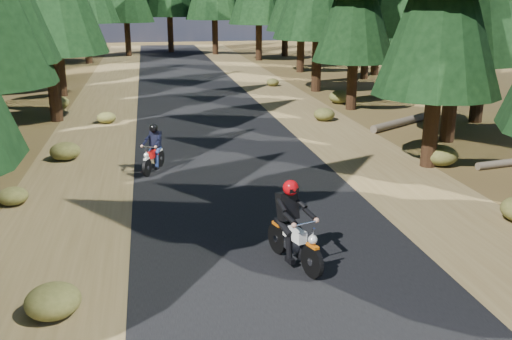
# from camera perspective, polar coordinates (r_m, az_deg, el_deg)

# --- Properties ---
(ground) EXTENTS (120.00, 120.00, 0.00)m
(ground) POSITION_cam_1_polar(r_m,az_deg,el_deg) (12.68, 1.28, -6.69)
(ground) COLOR #453118
(ground) RESTS_ON ground
(road) EXTENTS (6.00, 100.00, 0.01)m
(road) POSITION_cam_1_polar(r_m,az_deg,el_deg) (17.31, -2.17, -0.18)
(road) COLOR black
(road) RESTS_ON ground
(shoulder_l) EXTENTS (3.20, 100.00, 0.01)m
(shoulder_l) POSITION_cam_1_polar(r_m,az_deg,el_deg) (17.27, -17.44, -1.02)
(shoulder_l) COLOR brown
(shoulder_l) RESTS_ON ground
(shoulder_r) EXTENTS (3.20, 100.00, 0.01)m
(shoulder_r) POSITION_cam_1_polar(r_m,az_deg,el_deg) (18.53, 12.04, 0.59)
(shoulder_r) COLOR brown
(shoulder_r) RESTS_ON ground
(log_near) EXTENTS (4.33, 3.00, 0.32)m
(log_near) POSITION_cam_1_polar(r_m,az_deg,el_deg) (24.76, 14.93, 4.82)
(log_near) COLOR #4C4233
(log_near) RESTS_ON ground
(understory_shrubs) EXTENTS (14.67, 31.93, 0.66)m
(understory_shrubs) POSITION_cam_1_polar(r_m,az_deg,el_deg) (19.32, 2.09, 2.48)
(understory_shrubs) COLOR #474C1E
(understory_shrubs) RESTS_ON ground
(rider_lead) EXTENTS (1.15, 1.99, 1.70)m
(rider_lead) POSITION_cam_1_polar(r_m,az_deg,el_deg) (11.22, 3.85, -6.80)
(rider_lead) COLOR white
(rider_lead) RESTS_ON road
(rider_follow) EXTENTS (1.07, 1.67, 1.44)m
(rider_follow) POSITION_cam_1_polar(r_m,az_deg,el_deg) (17.48, -10.24, 1.37)
(rider_follow) COLOR #A20C0A
(rider_follow) RESTS_ON road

